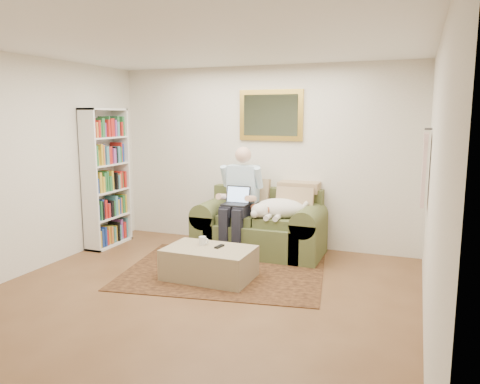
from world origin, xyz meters
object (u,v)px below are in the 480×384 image
Objects in this scene: seated_man at (238,201)px; coffee_mug at (202,241)px; laptop at (237,200)px; sleeping_dog at (280,208)px; ottoman at (209,263)px; sofa at (260,231)px; bookshelf at (106,178)px.

seated_man reaches higher than coffee_mug.
laptop is 0.47× the size of sleeping_dog.
seated_man reaches higher than ottoman.
ottoman is (-0.53, -1.13, -0.48)m from sleeping_dog.
bookshelf reaches higher than sofa.
sleeping_dog is 0.36× the size of bookshelf.
sofa is 17.49× the size of coffee_mug.
coffee_mug is (-0.35, -1.12, 0.12)m from sofa.
seated_man reaches higher than laptop.
seated_man is at bearing -172.87° from sleeping_dog.
bookshelf reaches higher than laptop.
laptop is at bearing -138.98° from sofa.
seated_man is at bearing -148.55° from sofa.
coffee_mug is at bearing -95.35° from seated_man.
sleeping_dog is 7.20× the size of coffee_mug.
sleeping_dog is at bearing 64.76° from ottoman.
sleeping_dog reaches higher than coffee_mug.
coffee_mug reaches higher than ottoman.
sofa reaches higher than ottoman.
sleeping_dog is at bearing 7.13° from seated_man.
sofa is 1.72× the size of ottoman.
sleeping_dog is at bearing -15.74° from sofa.
sofa is 1.18m from coffee_mug.
coffee_mug is (-0.09, -0.90, -0.35)m from laptop.
bookshelf is at bearing -172.46° from sleeping_dog.
laptop is 1.98m from bookshelf.
seated_man is at bearing 92.28° from ottoman.
sleeping_dog reaches higher than ottoman.
coffee_mug is 2.08m from bookshelf.
seated_man is 1.02m from coffee_mug.
bookshelf reaches higher than sleeping_dog.
laptop reaches higher than sleeping_dog.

